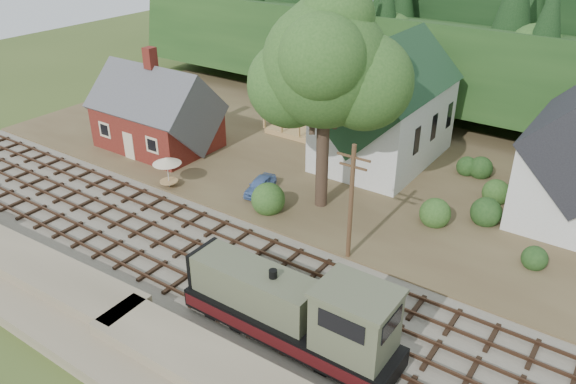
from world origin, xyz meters
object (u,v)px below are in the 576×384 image
Objects in this scene: car_blue at (260,185)px; car_green at (132,116)px; locomotive at (297,312)px; patio_set at (167,162)px.

car_blue is 20.51m from car_green.
patio_set is at bearing 154.28° from locomotive.
locomotive is at bearing -57.95° from car_blue.
patio_set reaches higher than car_blue.
car_blue is at bearing 26.63° from patio_set.
car_green is at bearing 154.87° from car_blue.
patio_set is at bearing -165.06° from car_blue.
car_blue is 7.47m from patio_set.
car_blue is at bearing 133.75° from locomotive.
patio_set reaches higher than car_green.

